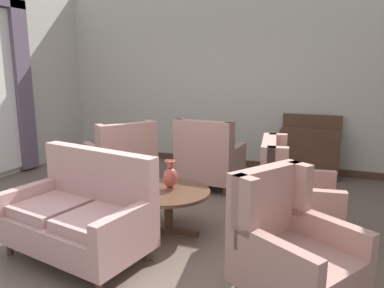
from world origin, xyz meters
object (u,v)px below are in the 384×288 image
Objects in this scene: coffee_table at (168,197)px; armchair_foreground_right at (289,248)px; sideboard at (309,150)px; armchair_near_window at (209,159)px; armchair_back_corner at (122,162)px; porcelain_vase at (170,177)px; settee at (81,215)px; armchair_far_left at (291,198)px.

armchair_foreground_right is (1.41, -0.79, 0.04)m from coffee_table.
armchair_foreground_right is 1.07× the size of sideboard.
armchair_foreground_right is (1.50, -2.41, -0.00)m from armchair_near_window.
armchair_back_corner is at bearing 30.42° from armchair_near_window.
porcelain_vase is 1.60m from armchair_back_corner.
coffee_table is 1.62m from armchair_near_window.
armchair_foreground_right reaches higher than porcelain_vase.
armchair_back_corner reaches higher than sideboard.
coffee_table is at bearing -114.76° from sideboard.
sideboard is at bearing 73.13° from settee.
coffee_table is 0.23m from porcelain_vase.
coffee_table is 0.87× the size of armchair_far_left.
armchair_far_left is 1.14m from armchair_foreground_right.
settee is (-0.56, -0.79, 0.01)m from coffee_table.
sideboard reaches higher than coffee_table.
settee is 2.46m from armchair_near_window.
armchair_back_corner is at bearing 87.15° from armchair_foreground_right.
sideboard is at bearing -8.62° from armchair_far_left.
armchair_far_left is at bearing 38.25° from armchair_foreground_right.
coffee_table is 1.32m from armchair_far_left.
armchair_near_window is at bearing 38.28° from armchair_far_left.
coffee_table is 0.97m from settee.
coffee_table is at bearing 86.50° from armchair_back_corner.
settee is 1.29× the size of armchair_back_corner.
porcelain_vase is at bearing 87.70° from armchair_back_corner.
settee is 1.39× the size of armchair_foreground_right.
porcelain_vase is at bearing 65.79° from settee.
armchair_foreground_right is (1.40, -0.83, -0.19)m from porcelain_vase.
armchair_back_corner reaches higher than settee.
settee is at bearing -117.36° from sideboard.
armchair_far_left is at bearing 15.23° from coffee_table.
armchair_far_left is at bearing 140.00° from armchair_near_window.
armchair_back_corner reaches higher than porcelain_vase.
armchair_near_window is 0.96× the size of armchair_foreground_right.
armchair_foreground_right is at bearing 10.52° from settee.
settee is at bearing -124.71° from porcelain_vase.
porcelain_vase is 0.31× the size of armchair_near_window.
armchair_far_left is (1.27, 0.31, -0.18)m from porcelain_vase.
armchair_back_corner is 2.60m from armchair_far_left.
armchair_near_window is (-0.10, 1.59, -0.19)m from porcelain_vase.
sideboard reaches higher than settee.
armchair_foreground_right is (0.13, -1.14, -0.01)m from armchair_far_left.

